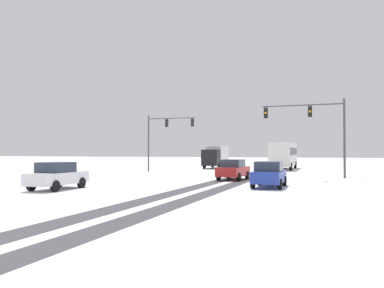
# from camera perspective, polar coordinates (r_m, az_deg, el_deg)

# --- Properties ---
(wheel_track_left_lane) EXTENTS (1.18, 31.94, 0.01)m
(wheel_track_left_lane) POSITION_cam_1_polar(r_m,az_deg,el_deg) (22.56, -1.49, -6.81)
(wheel_track_left_lane) COLOR #424247
(wheel_track_left_lane) RESTS_ON ground
(wheel_track_right_lane) EXTENTS (1.12, 31.94, 0.01)m
(wheel_track_right_lane) POSITION_cam_1_polar(r_m,az_deg,el_deg) (21.99, 2.95, -6.96)
(wheel_track_right_lane) COLOR #424247
(wheel_track_right_lane) RESTS_ON ground
(traffic_signal_far_left) EXTENTS (5.73, 0.64, 6.50)m
(traffic_signal_far_left) POSITION_cam_1_polar(r_m,az_deg,el_deg) (45.42, -4.05, 1.88)
(traffic_signal_far_left) COLOR #47474C
(traffic_signal_far_left) RESTS_ON ground
(traffic_signal_near_right) EXTENTS (6.67, 0.41, 6.50)m
(traffic_signal_near_right) POSITION_cam_1_polar(r_m,az_deg,el_deg) (33.61, 17.35, 3.07)
(traffic_signal_near_right) COLOR #47474C
(traffic_signal_near_right) RESTS_ON ground
(car_red_lead) EXTENTS (2.01, 4.19, 1.62)m
(car_red_lead) POSITION_cam_1_polar(r_m,az_deg,el_deg) (31.46, 6.01, -3.72)
(car_red_lead) COLOR red
(car_red_lead) RESTS_ON ground
(car_blue_second) EXTENTS (1.84, 4.10, 1.62)m
(car_blue_second) POSITION_cam_1_polar(r_m,az_deg,el_deg) (25.12, 11.17, -4.35)
(car_blue_second) COLOR #233899
(car_blue_second) RESTS_ON ground
(car_white_third) EXTENTS (1.91, 4.14, 1.62)m
(car_white_third) POSITION_cam_1_polar(r_m,az_deg,el_deg) (24.60, -19.06, -4.38)
(car_white_third) COLOR silver
(car_white_third) RESTS_ON ground
(bus_oncoming) EXTENTS (2.72, 11.01, 3.38)m
(bus_oncoming) POSITION_cam_1_polar(r_m,az_deg,el_deg) (51.71, 13.22, -1.39)
(bus_oncoming) COLOR silver
(bus_oncoming) RESTS_ON ground
(box_truck_delivery) EXTENTS (2.57, 7.50, 3.02)m
(box_truck_delivery) POSITION_cam_1_polar(r_m,az_deg,el_deg) (54.17, 3.47, -1.78)
(box_truck_delivery) COLOR black
(box_truck_delivery) RESTS_ON ground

